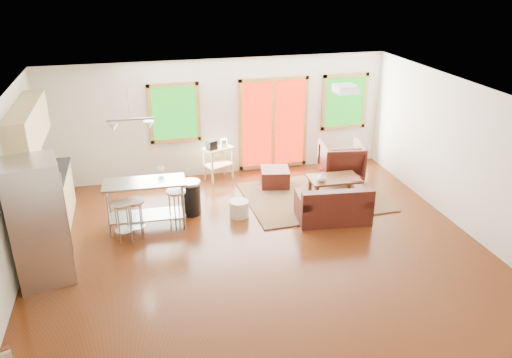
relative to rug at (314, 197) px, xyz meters
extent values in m
cube|color=#3A1808|center=(-1.60, -1.76, -0.02)|extent=(7.50, 7.00, 0.02)
cube|color=silver|center=(-1.60, -1.76, 2.60)|extent=(7.50, 7.00, 0.02)
cube|color=beige|center=(-1.60, 1.75, 1.29)|extent=(7.50, 0.02, 2.60)
cube|color=beige|center=(-5.36, -1.76, 1.29)|extent=(0.02, 7.00, 2.60)
cube|color=beige|center=(2.16, -1.76, 1.29)|extent=(0.02, 7.00, 2.60)
cube|color=beige|center=(-1.60, -5.27, 1.29)|extent=(7.50, 0.02, 2.60)
cube|color=#126011|center=(-2.60, 1.70, 1.49)|extent=(0.94, 0.02, 1.14)
cube|color=#A37030|center=(-2.60, 1.70, 2.10)|extent=(1.10, 0.05, 0.08)
cube|color=#A37030|center=(-2.60, 1.70, 0.88)|extent=(1.10, 0.05, 0.08)
cube|color=#A37030|center=(-3.11, 1.70, 1.49)|extent=(0.08, 0.05, 1.30)
cube|color=#A37030|center=(-2.09, 1.70, 1.49)|extent=(0.08, 0.05, 1.30)
cube|color=red|center=(-0.40, 1.70, 1.09)|extent=(1.44, 0.02, 1.94)
cube|color=#A37030|center=(-0.40, 1.70, 2.10)|extent=(1.60, 0.05, 0.08)
cube|color=#A37030|center=(-0.40, 1.70, 0.08)|extent=(1.60, 0.05, 0.08)
cube|color=#A37030|center=(-1.16, 1.70, 1.09)|extent=(0.08, 0.05, 2.10)
cube|color=#A37030|center=(0.36, 1.70, 1.09)|extent=(0.08, 0.05, 2.10)
cube|color=#A37030|center=(-0.40, 1.70, 1.09)|extent=(0.08, 0.05, 1.94)
cube|color=#126011|center=(1.30, 1.70, 1.49)|extent=(0.94, 0.02, 1.14)
cube|color=#A37030|center=(1.30, 1.70, 2.10)|extent=(1.10, 0.05, 0.08)
cube|color=#A37030|center=(1.30, 1.70, 0.88)|extent=(1.10, 0.05, 0.08)
cube|color=#A37030|center=(0.79, 1.70, 1.49)|extent=(0.08, 0.05, 1.30)
cube|color=#A37030|center=(1.81, 1.70, 1.49)|extent=(0.08, 0.05, 1.30)
cube|color=#415733|center=(0.00, 0.00, 0.00)|extent=(2.84, 2.22, 0.03)
cube|color=black|center=(0.00, -0.97, 0.17)|extent=(1.41, 0.90, 0.37)
cube|color=black|center=(-0.03, -1.26, 0.53)|extent=(1.34, 0.33, 0.34)
cube|color=black|center=(-0.57, -0.91, 0.43)|extent=(0.26, 0.77, 0.14)
cube|color=black|center=(0.57, -1.04, 0.43)|extent=(0.26, 0.77, 0.14)
cube|color=black|center=(-0.28, -0.89, 0.41)|extent=(0.60, 0.55, 0.11)
cube|color=black|center=(0.30, -0.96, 0.41)|extent=(0.60, 0.55, 0.11)
cube|color=#3A2210|center=(0.40, -0.04, 0.38)|extent=(1.06, 0.66, 0.04)
cube|color=#3A2210|center=(-0.04, -0.25, 0.17)|extent=(0.06, 0.06, 0.37)
cube|color=#3A2210|center=(0.83, -0.28, 0.17)|extent=(0.06, 0.06, 0.37)
cube|color=#3A2210|center=(-0.02, 0.20, 0.17)|extent=(0.06, 0.06, 0.37)
cube|color=#3A2210|center=(0.85, 0.17, 0.17)|extent=(0.06, 0.06, 0.37)
imported|color=black|center=(0.92, 0.82, 0.44)|extent=(1.00, 0.95, 0.91)
cube|color=black|center=(-0.62, 0.75, 0.18)|extent=(0.69, 0.69, 0.39)
cylinder|color=beige|center=(-1.67, -0.44, 0.15)|extent=(0.49, 0.49, 0.32)
imported|color=silver|center=(0.09, -0.13, 0.48)|extent=(0.20, 0.21, 0.19)
sphere|color=#A92620|center=(0.12, -0.11, 0.64)|extent=(0.08, 0.08, 0.07)
sphere|color=#A92620|center=(0.06, -0.15, 0.66)|extent=(0.08, 0.08, 0.07)
sphere|color=#A92620|center=(0.09, -0.09, 0.68)|extent=(0.08, 0.08, 0.07)
imported|color=maroon|center=(0.70, -0.18, 0.53)|extent=(0.21, 0.07, 0.28)
cube|color=tan|center=(-5.05, -0.06, 0.44)|extent=(0.60, 2.20, 0.90)
cube|color=black|center=(-5.05, -0.06, 0.91)|extent=(0.64, 2.24, 0.04)
cube|color=tan|center=(-5.17, -0.06, 1.94)|extent=(0.36, 2.20, 0.70)
cylinder|color=#B7BABC|center=(-5.05, -0.56, 1.02)|extent=(0.12, 0.12, 0.18)
cube|color=black|center=(-5.05, 0.34, 1.03)|extent=(0.22, 0.18, 0.20)
cube|color=#B7BABC|center=(-4.95, -1.69, 0.95)|extent=(0.90, 0.89, 1.92)
cube|color=gray|center=(-4.58, -1.62, 0.95)|extent=(0.16, 0.70, 1.88)
cylinder|color=gray|center=(-4.51, -1.84, 1.11)|extent=(0.03, 0.03, 1.28)
cylinder|color=gray|center=(-4.61, -1.38, 1.11)|extent=(0.03, 0.03, 1.28)
cube|color=#B7BABC|center=(-3.38, -0.44, 0.87)|extent=(1.45, 0.64, 0.04)
cube|color=gray|center=(-3.38, -0.44, 0.22)|extent=(1.36, 0.55, 0.03)
cylinder|color=gray|center=(-4.04, -0.63, 0.42)|extent=(0.04, 0.04, 0.87)
cylinder|color=gray|center=(-2.74, -0.69, 0.42)|extent=(0.04, 0.04, 0.87)
cylinder|color=gray|center=(-4.02, -0.19, 0.42)|extent=(0.04, 0.04, 0.87)
cylinder|color=gray|center=(-2.72, -0.25, 0.42)|extent=(0.04, 0.04, 0.87)
imported|color=silver|center=(-3.06, -0.16, 1.00)|extent=(0.15, 0.13, 0.12)
cylinder|color=#B7BABC|center=(-3.79, -0.86, 0.71)|extent=(0.43, 0.43, 0.04)
cylinder|color=gray|center=(-3.72, -0.75, 0.34)|extent=(0.03, 0.03, 0.70)
cylinder|color=gray|center=(-3.90, -0.79, 0.34)|extent=(0.03, 0.03, 0.70)
cylinder|color=gray|center=(-3.86, -0.98, 0.34)|extent=(0.03, 0.03, 0.70)
cylinder|color=gray|center=(-3.67, -0.93, 0.34)|extent=(0.03, 0.03, 0.70)
cylinder|color=gray|center=(-3.79, -0.86, 0.21)|extent=(0.39, 0.39, 0.02)
cylinder|color=#B7BABC|center=(-3.58, -0.76, 0.68)|extent=(0.38, 0.38, 0.04)
cylinder|color=gray|center=(-3.47, -0.69, 0.32)|extent=(0.03, 0.03, 0.67)
cylinder|color=gray|center=(-3.65, -0.66, 0.32)|extent=(0.03, 0.03, 0.67)
cylinder|color=gray|center=(-3.68, -0.84, 0.32)|extent=(0.03, 0.03, 0.67)
cylinder|color=gray|center=(-3.50, -0.87, 0.32)|extent=(0.03, 0.03, 0.67)
cylinder|color=gray|center=(-3.58, -0.76, 0.20)|extent=(0.35, 0.35, 0.01)
cylinder|color=#B7BABC|center=(-2.85, -0.57, 0.70)|extent=(0.46, 0.46, 0.04)
cylinder|color=gray|center=(-2.80, -0.45, 0.33)|extent=(0.03, 0.03, 0.69)
cylinder|color=gray|center=(-2.97, -0.52, 0.33)|extent=(0.03, 0.03, 0.69)
cylinder|color=gray|center=(-2.89, -0.70, 0.33)|extent=(0.03, 0.03, 0.69)
cylinder|color=gray|center=(-2.72, -0.62, 0.33)|extent=(0.03, 0.03, 0.69)
cylinder|color=gray|center=(-2.85, -0.57, 0.21)|extent=(0.42, 0.42, 0.02)
cylinder|color=black|center=(-2.53, -0.11, 0.30)|extent=(0.37, 0.37, 0.63)
cylinder|color=#B7BABC|center=(-2.53, -0.11, 0.64)|extent=(0.38, 0.38, 0.05)
cube|color=tan|center=(-1.73, 1.40, 0.72)|extent=(0.73, 0.61, 0.04)
cube|color=tan|center=(-1.73, 1.40, 0.34)|extent=(0.68, 0.57, 0.03)
cube|color=tan|center=(-1.91, 1.15, 0.36)|extent=(0.05, 0.05, 0.74)
cube|color=tan|center=(-1.43, 1.36, 0.36)|extent=(0.05, 0.05, 0.74)
cube|color=tan|center=(-2.04, 1.44, 0.36)|extent=(0.05, 0.05, 0.74)
cube|color=tan|center=(-1.56, 1.65, 0.36)|extent=(0.05, 0.05, 0.74)
cube|color=black|center=(-1.88, 1.34, 0.83)|extent=(0.25, 0.24, 0.19)
cylinder|color=#B7BABC|center=(-1.59, 1.46, 0.82)|extent=(0.19, 0.19, 0.16)
cube|color=maroon|center=(-4.96, -4.31, 0.79)|extent=(0.17, 0.10, 0.18)
cube|color=white|center=(0.00, -1.16, 2.52)|extent=(0.35, 0.35, 0.12)
cylinder|color=gray|center=(-3.50, -0.26, 2.29)|extent=(0.02, 0.02, 0.60)
cube|color=gray|center=(-3.50, -0.26, 1.99)|extent=(0.80, 0.04, 0.03)
cone|color=#B7BABC|center=(-3.80, -0.26, 1.87)|extent=(0.18, 0.18, 0.14)
cone|color=#B7BABC|center=(-3.20, -0.26, 1.87)|extent=(0.18, 0.18, 0.14)
camera|label=1|loc=(-3.42, -8.70, 4.45)|focal=35.00mm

